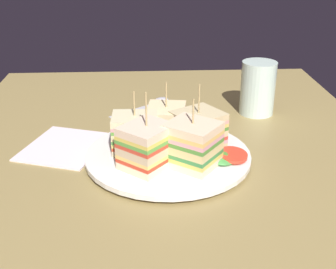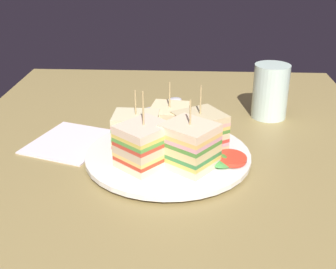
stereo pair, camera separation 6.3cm
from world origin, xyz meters
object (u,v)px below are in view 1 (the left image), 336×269
sandwich_wedge_0 (192,145)px  spoon (153,103)px  plate (168,156)px  sandwich_wedge_2 (163,124)px  chip_pile (171,150)px  drinking_glass (257,92)px  napkin (65,146)px  sandwich_wedge_1 (198,130)px  sandwich_wedge_4 (147,146)px  sandwich_wedge_3 (135,133)px

sandwich_wedge_0 → spoon: bearing=-43.0°
plate → sandwich_wedge_2: bearing=-174.9°
sandwich_wedge_2 → spoon: 19.05cm
chip_pile → drinking_glass: bearing=137.5°
napkin → sandwich_wedge_1: bearing=80.1°
plate → sandwich_wedge_4: size_ratio=2.24×
sandwich_wedge_2 → plate: bearing=13.3°
sandwich_wedge_3 → spoon: size_ratio=0.77×
sandwich_wedge_2 → drinking_glass: 22.48cm
sandwich_wedge_4 → chip_pile: sandwich_wedge_4 is taller
napkin → drinking_glass: (-12.96, 33.55, 3.94)cm
sandwich_wedge_1 → napkin: sandwich_wedge_1 is taller
sandwich_wedge_0 → napkin: size_ratio=0.75×
sandwich_wedge_0 → drinking_glass: sandwich_wedge_0 is taller
sandwich_wedge_1 → napkin: bearing=-42.1°
sandwich_wedge_2 → spoon: sandwich_wedge_2 is taller
plate → sandwich_wedge_2: (-4.91, -0.44, 3.17)cm
sandwich_wedge_3 → drinking_glass: size_ratio=0.94×
sandwich_wedge_4 → sandwich_wedge_3: bearing=58.5°
sandwich_wedge_4 → spoon: 27.77cm
sandwich_wedge_2 → sandwich_wedge_3: size_ratio=1.02×
sandwich_wedge_1 → chip_pile: bearing=-4.8°
sandwich_wedge_1 → drinking_glass: sandwich_wedge_1 is taller
sandwich_wedge_3 → sandwich_wedge_4: sandwich_wedge_4 is taller
sandwich_wedge_1 → sandwich_wedge_4: 9.56cm
sandwich_wedge_1 → sandwich_wedge_4: size_ratio=0.91×
sandwich_wedge_2 → sandwich_wedge_4: 9.17cm
sandwich_wedge_0 → sandwich_wedge_4: 6.20cm
sandwich_wedge_0 → sandwich_wedge_4: size_ratio=0.90×
spoon → sandwich_wedge_4: bearing=-131.5°
spoon → sandwich_wedge_0: bearing=-118.7°
napkin → drinking_glass: 36.18cm
plate → drinking_glass: size_ratio=2.49×
plate → sandwich_wedge_4: 6.09cm
plate → drinking_glass: 25.65cm
spoon → drinking_glass: (5.15, 19.16, 3.81)cm
sandwich_wedge_1 → spoon: 22.90cm
sandwich_wedge_1 → sandwich_wedge_2: bearing=-63.5°
sandwich_wedge_4 → chip_pile: size_ratio=1.54×
sandwich_wedge_2 → napkin: 16.03cm
sandwich_wedge_0 → drinking_glass: bearing=-85.8°
sandwich_wedge_0 → sandwich_wedge_4: (0.04, -6.19, -0.09)cm
sandwich_wedge_1 → plate: bearing=-10.1°
sandwich_wedge_2 → sandwich_wedge_4: size_ratio=0.86×
plate → sandwich_wedge_3: (-1.38, -4.74, 3.26)cm
chip_pile → drinking_glass: size_ratio=0.72×
sandwich_wedge_1 → sandwich_wedge_0: bearing=43.4°
drinking_glass → plate: bearing=-43.6°
sandwich_wedge_1 → napkin: 21.27cm
sandwich_wedge_0 → sandwich_wedge_3: size_ratio=1.07×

